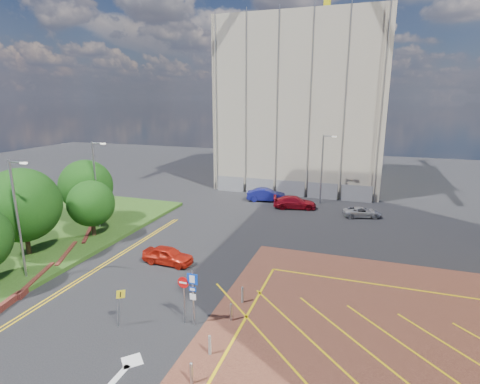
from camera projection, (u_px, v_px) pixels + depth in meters
The scene contains 18 objects.
ground at pixel (177, 333), 19.71m from camera, with size 140.00×140.00×0.00m, color black.
grass_bed at pixel (16, 247), 30.79m from camera, with size 14.00×32.00×0.30m, color #264315.
retaining_wall at pixel (35, 279), 25.17m from camera, with size 6.06×20.33×0.40m.
tree_b at pixel (22, 205), 28.09m from camera, with size 5.60×5.60×6.74m.
tree_c at pixel (91, 203), 32.32m from camera, with size 4.00×4.00×4.90m.
tree_d at pixel (86, 186), 35.84m from camera, with size 5.00×5.00×6.08m.
lamp_left_near at pixel (18, 215), 24.28m from camera, with size 1.53×0.16×8.00m.
lamp_left_far at pixel (96, 181), 34.08m from camera, with size 1.53×0.16×8.00m.
lamp_back at pixel (323, 167), 43.10m from camera, with size 1.53×0.16×8.00m.
sign_cluster at pixel (189, 292), 20.05m from camera, with size 1.17×0.12×3.20m.
warning_sign at pixel (120, 303), 19.91m from camera, with size 0.58×0.38×2.25m.
bollard_row at pixel (204, 355), 17.35m from camera, with size 0.14×11.14×0.90m.
construction_building at pixel (306, 106), 53.77m from camera, with size 21.20×19.20×22.00m, color #B0A490.
construction_fence at pixel (298, 189), 46.71m from camera, with size 21.60×0.06×2.00m, color gray.
car_red_left at pixel (168, 255), 27.88m from camera, with size 1.55×3.85×1.31m, color red.
car_blue_back at pixel (266, 195), 44.87m from camera, with size 1.60×4.60×1.51m, color navy.
car_red_back at pixel (295, 202), 41.92m from camera, with size 1.93×4.75×1.38m, color maroon.
car_silver_back at pixel (362, 212), 38.88m from camera, with size 1.78×3.86×1.07m, color #B3B4BB.
Camera 1 is at (8.69, -15.32, 12.04)m, focal length 28.00 mm.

